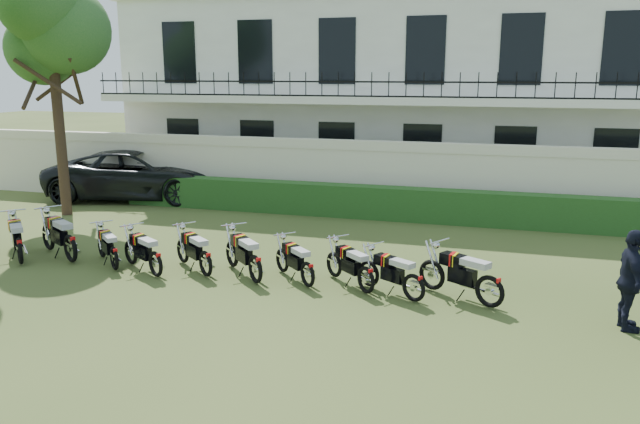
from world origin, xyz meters
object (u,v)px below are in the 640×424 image
object	(u,v)px
motorcycle_2	(114,253)
motorcycle_7	(366,273)
motorcycle_5	(255,262)
motorcycle_9	(490,284)
suv	(139,174)
tree_west_near	(51,21)
motorcycle_6	(308,268)
officer_2	(631,281)
motorcycle_0	(19,245)
motorcycle_4	(205,257)
motorcycle_3	(155,258)
motorcycle_8	(414,281)
motorcycle_1	(70,242)

from	to	relation	value
motorcycle_2	motorcycle_7	distance (m)	5.79
motorcycle_7	motorcycle_5	bearing A→B (deg)	134.11
motorcycle_5	motorcycle_9	distance (m)	4.79
suv	tree_west_near	bearing A→B (deg)	152.44
motorcycle_7	suv	bearing A→B (deg)	95.89
motorcycle_9	suv	size ratio (longest dim) A/B	0.28
motorcycle_6	officer_2	world-z (taller)	officer_2
motorcycle_6	motorcycle_9	bearing A→B (deg)	-48.73
motorcycle_7	suv	size ratio (longest dim) A/B	0.22
motorcycle_0	motorcycle_9	distance (m)	10.57
motorcycle_4	motorcycle_0	bearing A→B (deg)	133.34
motorcycle_3	suv	size ratio (longest dim) A/B	0.25
motorcycle_6	motorcycle_8	world-z (taller)	motorcycle_8
tree_west_near	motorcycle_0	world-z (taller)	tree_west_near
motorcycle_2	suv	size ratio (longest dim) A/B	0.21
motorcycle_2	motorcycle_7	xyz separation A→B (m)	(5.79, 0.09, 0.02)
motorcycle_6	motorcycle_8	xyz separation A→B (m)	(2.24, -0.22, 0.01)
motorcycle_7	motorcycle_9	xyz separation A→B (m)	(2.42, -0.11, 0.06)
motorcycle_0	officer_2	size ratio (longest dim) A/B	0.83
motorcycle_2	motorcycle_5	world-z (taller)	motorcycle_5
motorcycle_1	suv	world-z (taller)	suv
motorcycle_5	officer_2	bearing A→B (deg)	-49.15
motorcycle_9	officer_2	size ratio (longest dim) A/B	0.98
motorcycle_3	motorcycle_7	xyz separation A→B (m)	(4.62, 0.28, -0.01)
tree_west_near	officer_2	size ratio (longest dim) A/B	4.40
motorcycle_7	officer_2	xyz separation A→B (m)	(4.74, -0.46, 0.45)
motorcycle_6	motorcycle_9	distance (m)	3.66
suv	officer_2	bearing A→B (deg)	-130.70
motorcycle_5	motorcycle_7	xyz separation A→B (m)	(2.37, 0.06, -0.04)
motorcycle_3	motorcycle_7	world-z (taller)	motorcycle_3
motorcycle_6	motorcycle_0	bearing A→B (deg)	136.52
motorcycle_0	suv	world-z (taller)	suv
suv	motorcycle_0	bearing A→B (deg)	179.75
motorcycle_9	officer_2	xyz separation A→B (m)	(2.32, -0.35, 0.40)
motorcycle_1	motorcycle_4	world-z (taller)	motorcycle_1
motorcycle_3	motorcycle_4	xyz separation A→B (m)	(1.04, 0.33, 0.00)
motorcycle_4	motorcycle_9	distance (m)	6.01
motorcycle_5	motorcycle_6	bearing A→B (deg)	-41.64
motorcycle_1	motorcycle_3	xyz separation A→B (m)	(2.47, -0.38, -0.07)
motorcycle_1	officer_2	size ratio (longest dim) A/B	1.03
motorcycle_8	suv	xyz separation A→B (m)	(-10.80, 7.56, 0.42)
tree_west_near	motorcycle_9	xyz separation A→B (m)	(13.01, -4.58, -5.39)
motorcycle_2	motorcycle_6	xyz separation A→B (m)	(4.54, 0.12, 0.00)
motorcycle_8	motorcycle_3	bearing A→B (deg)	122.30
motorcycle_9	tree_west_near	bearing A→B (deg)	101.47
motorcycle_1	motorcycle_9	size ratio (longest dim) A/B	1.05
motorcycle_4	motorcycle_8	size ratio (longest dim) A/B	0.96
motorcycle_9	suv	world-z (taller)	suv
motorcycle_4	motorcycle_7	bearing A→B (deg)	-52.42
motorcycle_3	motorcycle_9	xyz separation A→B (m)	(7.04, 0.16, 0.04)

